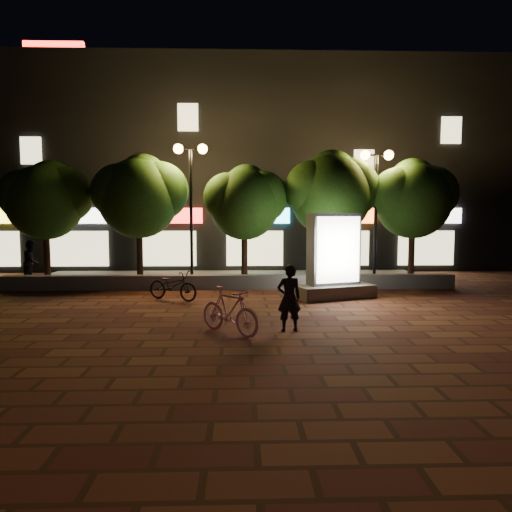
{
  "coord_description": "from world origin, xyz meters",
  "views": [
    {
      "loc": [
        0.39,
        -12.35,
        2.61
      ],
      "look_at": [
        0.82,
        1.5,
        1.4
      ],
      "focal_mm": 32.51,
      "sensor_mm": 36.0,
      "label": 1
    }
  ],
  "objects_px": {
    "tree_mid": "(246,200)",
    "scooter_parked": "(173,285)",
    "tree_right": "(332,191)",
    "street_lamp_right": "(376,181)",
    "tree_far_left": "(47,197)",
    "street_lamp_left": "(191,177)",
    "tree_far_right": "(414,196)",
    "rider": "(289,298)",
    "tree_left": "(140,193)",
    "scooter_pink": "(229,311)",
    "ad_kiosk": "(333,264)",
    "pedestrian": "(32,262)"
  },
  "relations": [
    {
      "from": "ad_kiosk",
      "to": "tree_left",
      "type": "bearing_deg",
      "value": 154.3
    },
    {
      "from": "street_lamp_left",
      "to": "scooter_pink",
      "type": "relative_size",
      "value": 3.01
    },
    {
      "from": "tree_left",
      "to": "rider",
      "type": "relative_size",
      "value": 3.22
    },
    {
      "from": "tree_far_right",
      "to": "scooter_parked",
      "type": "height_order",
      "value": "tree_far_right"
    },
    {
      "from": "street_lamp_right",
      "to": "pedestrian",
      "type": "xyz_separation_m",
      "value": [
        -13.0,
        0.03,
        -3.01
      ]
    },
    {
      "from": "rider",
      "to": "scooter_parked",
      "type": "relative_size",
      "value": 0.87
    },
    {
      "from": "scooter_pink",
      "to": "rider",
      "type": "height_order",
      "value": "rider"
    },
    {
      "from": "tree_right",
      "to": "street_lamp_right",
      "type": "height_order",
      "value": "tree_right"
    },
    {
      "from": "tree_far_left",
      "to": "tree_left",
      "type": "bearing_deg",
      "value": 0.0
    },
    {
      "from": "tree_left",
      "to": "tree_right",
      "type": "height_order",
      "value": "tree_right"
    },
    {
      "from": "tree_mid",
      "to": "tree_far_right",
      "type": "relative_size",
      "value": 0.95
    },
    {
      "from": "tree_right",
      "to": "ad_kiosk",
      "type": "bearing_deg",
      "value": -99.51
    },
    {
      "from": "tree_far_left",
      "to": "street_lamp_right",
      "type": "xyz_separation_m",
      "value": [
        12.45,
        -0.26,
        0.6
      ]
    },
    {
      "from": "rider",
      "to": "tree_mid",
      "type": "bearing_deg",
      "value": -93.04
    },
    {
      "from": "tree_mid",
      "to": "scooter_pink",
      "type": "bearing_deg",
      "value": -93.2
    },
    {
      "from": "tree_far_left",
      "to": "tree_far_right",
      "type": "xyz_separation_m",
      "value": [
        14.0,
        0.0,
        0.08
      ]
    },
    {
      "from": "street_lamp_left",
      "to": "scooter_parked",
      "type": "relative_size",
      "value": 2.96
    },
    {
      "from": "street_lamp_left",
      "to": "scooter_parked",
      "type": "height_order",
      "value": "street_lamp_left"
    },
    {
      "from": "street_lamp_right",
      "to": "scooter_parked",
      "type": "height_order",
      "value": "street_lamp_right"
    },
    {
      "from": "street_lamp_right",
      "to": "ad_kiosk",
      "type": "distance_m",
      "value": 4.65
    },
    {
      "from": "rider",
      "to": "scooter_parked",
      "type": "distance_m",
      "value": 5.1
    },
    {
      "from": "tree_left",
      "to": "scooter_parked",
      "type": "bearing_deg",
      "value": -64.55
    },
    {
      "from": "street_lamp_right",
      "to": "rider",
      "type": "relative_size",
      "value": 3.28
    },
    {
      "from": "tree_far_right",
      "to": "street_lamp_right",
      "type": "relative_size",
      "value": 0.96
    },
    {
      "from": "street_lamp_left",
      "to": "pedestrian",
      "type": "distance_m",
      "value": 6.78
    },
    {
      "from": "ad_kiosk",
      "to": "rider",
      "type": "xyz_separation_m",
      "value": [
        -1.86,
        -4.31,
        -0.32
      ]
    },
    {
      "from": "tree_mid",
      "to": "rider",
      "type": "xyz_separation_m",
      "value": [
        0.91,
        -7.56,
        -2.46
      ]
    },
    {
      "from": "ad_kiosk",
      "to": "rider",
      "type": "bearing_deg",
      "value": -113.32
    },
    {
      "from": "tree_far_left",
      "to": "street_lamp_right",
      "type": "distance_m",
      "value": 12.47
    },
    {
      "from": "street_lamp_right",
      "to": "scooter_pink",
      "type": "distance_m",
      "value": 9.83
    },
    {
      "from": "tree_far_right",
      "to": "tree_right",
      "type": "bearing_deg",
      "value": 180.0
    },
    {
      "from": "tree_far_left",
      "to": "tree_right",
      "type": "distance_m",
      "value": 10.81
    },
    {
      "from": "tree_far_left",
      "to": "street_lamp_left",
      "type": "relative_size",
      "value": 0.89
    },
    {
      "from": "street_lamp_right",
      "to": "street_lamp_left",
      "type": "bearing_deg",
      "value": 180.0
    },
    {
      "from": "tree_mid",
      "to": "scooter_pink",
      "type": "height_order",
      "value": "tree_mid"
    },
    {
      "from": "street_lamp_left",
      "to": "tree_mid",
      "type": "bearing_deg",
      "value": 7.31
    },
    {
      "from": "tree_far_left",
      "to": "street_lamp_left",
      "type": "xyz_separation_m",
      "value": [
        5.45,
        -0.26,
        0.74
      ]
    },
    {
      "from": "tree_right",
      "to": "tree_far_right",
      "type": "relative_size",
      "value": 1.06
    },
    {
      "from": "tree_far_left",
      "to": "rider",
      "type": "xyz_separation_m",
      "value": [
        8.4,
        -7.56,
        -2.53
      ]
    },
    {
      "from": "scooter_pink",
      "to": "tree_mid",
      "type": "bearing_deg",
      "value": 40.65
    },
    {
      "from": "tree_mid",
      "to": "ad_kiosk",
      "type": "relative_size",
      "value": 1.64
    },
    {
      "from": "tree_right",
      "to": "tree_mid",
      "type": "bearing_deg",
      "value": -180.0
    },
    {
      "from": "tree_far_right",
      "to": "pedestrian",
      "type": "relative_size",
      "value": 2.97
    },
    {
      "from": "tree_mid",
      "to": "ad_kiosk",
      "type": "bearing_deg",
      "value": -49.66
    },
    {
      "from": "tree_right",
      "to": "rider",
      "type": "relative_size",
      "value": 3.34
    },
    {
      "from": "tree_left",
      "to": "street_lamp_left",
      "type": "relative_size",
      "value": 0.94
    },
    {
      "from": "tree_mid",
      "to": "street_lamp_right",
      "type": "height_order",
      "value": "street_lamp_right"
    },
    {
      "from": "tree_far_left",
      "to": "ad_kiosk",
      "type": "height_order",
      "value": "tree_far_left"
    },
    {
      "from": "tree_mid",
      "to": "scooter_parked",
      "type": "relative_size",
      "value": 2.58
    },
    {
      "from": "tree_left",
      "to": "scooter_parked",
      "type": "relative_size",
      "value": 2.8
    }
  ]
}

